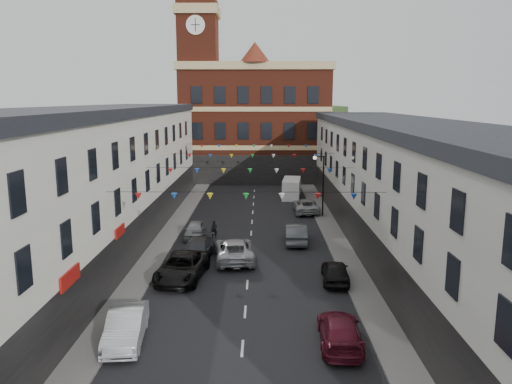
{
  "coord_description": "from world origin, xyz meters",
  "views": [
    {
      "loc": [
        0.85,
        -33.19,
        11.28
      ],
      "look_at": [
        0.41,
        8.26,
        3.54
      ],
      "focal_mm": 35.0,
      "sensor_mm": 36.0,
      "label": 1
    }
  ],
  "objects_px": {
    "car_left_e": "(195,230)",
    "car_left_c": "(182,267)",
    "car_left_d": "(197,250)",
    "moving_car": "(234,250)",
    "car_left_b": "(126,326)",
    "car_right_e": "(296,233)",
    "white_van": "(292,188)",
    "car_right_c": "(340,331)",
    "car_right_f": "(306,206)",
    "car_right_d": "(335,271)",
    "pedestrian": "(214,230)",
    "street_lamp": "(321,177)"
  },
  "relations": [
    {
      "from": "white_van",
      "to": "pedestrian",
      "type": "xyz_separation_m",
      "value": [
        -7.37,
        -17.29,
        -0.36
      ]
    },
    {
      "from": "car_left_e",
      "to": "car_right_d",
      "type": "xyz_separation_m",
      "value": [
        10.11,
        -10.09,
        0.02
      ]
    },
    {
      "from": "car_left_b",
      "to": "car_right_e",
      "type": "height_order",
      "value": "car_right_e"
    },
    {
      "from": "pedestrian",
      "to": "car_right_f",
      "type": "bearing_deg",
      "value": 55.69
    },
    {
      "from": "car_right_d",
      "to": "pedestrian",
      "type": "bearing_deg",
      "value": -45.21
    },
    {
      "from": "moving_car",
      "to": "pedestrian",
      "type": "distance_m",
      "value": 5.97
    },
    {
      "from": "car_right_e",
      "to": "car_right_f",
      "type": "height_order",
      "value": "car_right_e"
    },
    {
      "from": "car_left_b",
      "to": "car_left_e",
      "type": "height_order",
      "value": "car_left_b"
    },
    {
      "from": "car_left_e",
      "to": "car_right_c",
      "type": "bearing_deg",
      "value": -64.17
    },
    {
      "from": "car_right_d",
      "to": "pedestrian",
      "type": "relative_size",
      "value": 2.7
    },
    {
      "from": "car_left_b",
      "to": "white_van",
      "type": "bearing_deg",
      "value": 68.32
    },
    {
      "from": "car_right_c",
      "to": "white_van",
      "type": "distance_m",
      "value": 35.24
    },
    {
      "from": "car_right_c",
      "to": "car_left_d",
      "type": "bearing_deg",
      "value": -53.07
    },
    {
      "from": "car_left_e",
      "to": "car_right_d",
      "type": "distance_m",
      "value": 14.28
    },
    {
      "from": "street_lamp",
      "to": "car_right_c",
      "type": "xyz_separation_m",
      "value": [
        -2.03,
        -25.57,
        -3.22
      ]
    },
    {
      "from": "car_right_d",
      "to": "white_van",
      "type": "distance_m",
      "value": 27.14
    },
    {
      "from": "car_right_e",
      "to": "pedestrian",
      "type": "bearing_deg",
      "value": -8.38
    },
    {
      "from": "car_right_c",
      "to": "pedestrian",
      "type": "height_order",
      "value": "pedestrian"
    },
    {
      "from": "car_left_c",
      "to": "car_right_f",
      "type": "height_order",
      "value": "car_left_c"
    },
    {
      "from": "car_left_e",
      "to": "car_right_e",
      "type": "distance_m",
      "value": 8.33
    },
    {
      "from": "car_left_e",
      "to": "street_lamp",
      "type": "bearing_deg",
      "value": 32.6
    },
    {
      "from": "car_right_f",
      "to": "moving_car",
      "type": "relative_size",
      "value": 0.91
    },
    {
      "from": "car_left_e",
      "to": "car_right_e",
      "type": "bearing_deg",
      "value": -10.41
    },
    {
      "from": "pedestrian",
      "to": "white_van",
      "type": "bearing_deg",
      "value": 73.76
    },
    {
      "from": "car_right_c",
      "to": "car_right_d",
      "type": "relative_size",
      "value": 1.17
    },
    {
      "from": "car_right_e",
      "to": "car_right_f",
      "type": "bearing_deg",
      "value": -98.0
    },
    {
      "from": "white_van",
      "to": "car_right_e",
      "type": "bearing_deg",
      "value": -86.19
    },
    {
      "from": "car_left_d",
      "to": "moving_car",
      "type": "height_order",
      "value": "moving_car"
    },
    {
      "from": "car_right_e",
      "to": "car_left_e",
      "type": "bearing_deg",
      "value": -8.3
    },
    {
      "from": "car_right_c",
      "to": "car_left_e",
      "type": "bearing_deg",
      "value": -60.05
    },
    {
      "from": "car_right_c",
      "to": "moving_car",
      "type": "relative_size",
      "value": 0.84
    },
    {
      "from": "moving_car",
      "to": "car_left_e",
      "type": "bearing_deg",
      "value": -65.18
    },
    {
      "from": "car_left_c",
      "to": "pedestrian",
      "type": "xyz_separation_m",
      "value": [
        1.16,
        9.38,
        -0.04
      ]
    },
    {
      "from": "car_left_e",
      "to": "car_right_c",
      "type": "relative_size",
      "value": 0.83
    },
    {
      "from": "car_left_d",
      "to": "car_right_e",
      "type": "relative_size",
      "value": 1.05
    },
    {
      "from": "car_left_b",
      "to": "moving_car",
      "type": "xyz_separation_m",
      "value": [
        4.46,
        12.11,
        0.01
      ]
    },
    {
      "from": "car_left_c",
      "to": "white_van",
      "type": "height_order",
      "value": "white_van"
    },
    {
      "from": "street_lamp",
      "to": "car_left_d",
      "type": "relative_size",
      "value": 1.21
    },
    {
      "from": "car_left_d",
      "to": "car_left_e",
      "type": "height_order",
      "value": "car_left_d"
    },
    {
      "from": "car_left_d",
      "to": "car_right_f",
      "type": "xyz_separation_m",
      "value": [
        9.08,
        15.08,
        -0.01
      ]
    },
    {
      "from": "car_right_e",
      "to": "street_lamp",
      "type": "bearing_deg",
      "value": -107.33
    },
    {
      "from": "car_left_e",
      "to": "car_left_c",
      "type": "bearing_deg",
      "value": -88.14
    },
    {
      "from": "moving_car",
      "to": "pedestrian",
      "type": "height_order",
      "value": "moving_car"
    },
    {
      "from": "street_lamp",
      "to": "moving_car",
      "type": "distance_m",
      "value": 15.61
    },
    {
      "from": "car_right_f",
      "to": "car_left_b",
      "type": "bearing_deg",
      "value": 67.12
    },
    {
      "from": "moving_car",
      "to": "white_van",
      "type": "bearing_deg",
      "value": -109.62
    },
    {
      "from": "moving_car",
      "to": "street_lamp",
      "type": "bearing_deg",
      "value": -126.12
    },
    {
      "from": "car_left_c",
      "to": "car_right_c",
      "type": "relative_size",
      "value": 1.2
    },
    {
      "from": "car_left_c",
      "to": "car_left_e",
      "type": "distance_m",
      "value": 9.66
    },
    {
      "from": "car_right_f",
      "to": "car_left_d",
      "type": "bearing_deg",
      "value": 57.74
    }
  ]
}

